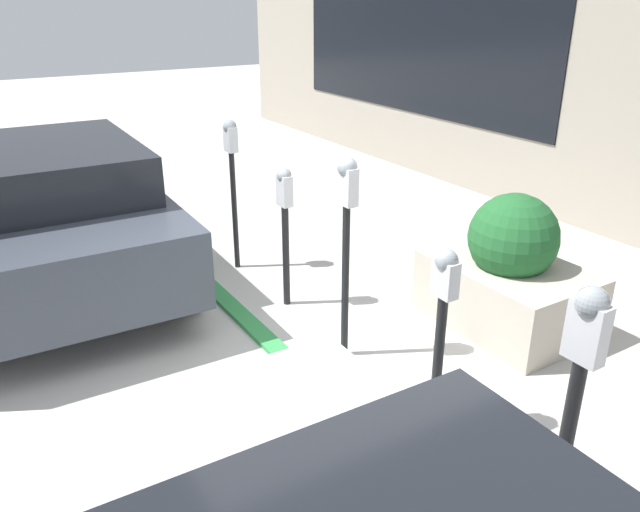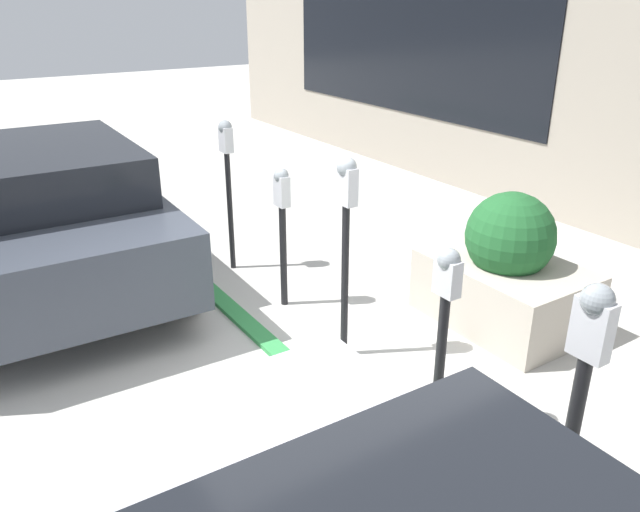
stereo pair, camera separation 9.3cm
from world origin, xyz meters
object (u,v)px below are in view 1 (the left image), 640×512
parking_meter_nearest (579,373)px  parking_meter_second (442,310)px  parking_meter_middle (346,217)px  planter_box (509,274)px  parking_meter_fourth (285,214)px  parked_car_middle (46,212)px  parking_meter_farthest (232,165)px

parking_meter_nearest → parking_meter_second: (0.96, -0.01, -0.09)m
parking_meter_second → parking_meter_middle: bearing=-0.7°
parking_meter_second → parking_meter_middle: 1.10m
planter_box → parking_meter_second: bearing=117.4°
parking_meter_fourth → planter_box: parking_meter_fourth is taller
parking_meter_nearest → parked_car_middle: 4.91m
parking_meter_fourth → parked_car_middle: size_ratio=0.33×
parking_meter_nearest → parking_meter_farthest: parking_meter_farthest is taller
parking_meter_nearest → parking_meter_middle: bearing=-0.6°
parking_meter_fourth → planter_box: size_ratio=0.96×
parking_meter_farthest → parking_meter_second: bearing=179.7°
parking_meter_nearest → parking_meter_middle: size_ratio=0.90×
parking_meter_farthest → parked_car_middle: (0.57, 1.68, -0.35)m
parking_meter_middle → parked_car_middle: parking_meter_middle is taller
parking_meter_fourth → parking_meter_farthest: bearing=2.0°
planter_box → parked_car_middle: (2.90, 3.12, 0.27)m
planter_box → parked_car_middle: bearing=47.1°
parking_meter_nearest → parking_meter_farthest: size_ratio=0.93×
parking_meter_middle → parking_meter_fourth: (1.01, -0.04, -0.28)m
parking_meter_second → parking_meter_fourth: size_ratio=0.99×
parking_meter_nearest → planter_box: (1.72, -1.47, -0.50)m
parking_meter_fourth → parking_meter_farthest: 1.03m
parking_meter_farthest → parked_car_middle: 1.81m
parking_meter_second → planter_box: 1.70m
planter_box → parking_meter_farthest: bearing=31.9°
parking_meter_middle → parking_meter_farthest: size_ratio=1.04×
parking_meter_middle → parking_meter_farthest: bearing=-0.1°
parking_meter_farthest → planter_box: (-2.32, -1.45, -0.62)m
parking_meter_nearest → parked_car_middle: (4.62, 1.65, -0.23)m
parking_meter_second → planter_box: bearing=-62.6°
parking_meter_second → parked_car_middle: (3.66, 1.66, -0.14)m
parking_meter_fourth → parking_meter_second: bearing=178.6°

